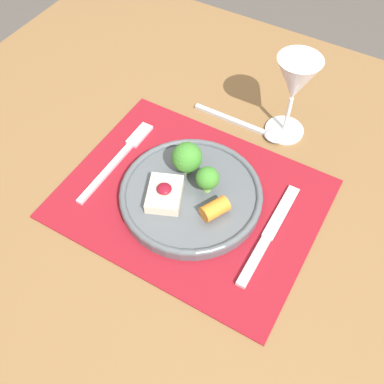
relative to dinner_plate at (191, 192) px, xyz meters
name	(u,v)px	position (x,y,z in m)	size (l,w,h in m)	color
ground_plane	(191,342)	(0.00, 0.00, -0.79)	(8.00, 8.00, 0.00)	#4C4742
dining_table	(191,228)	(0.00, 0.00, -0.11)	(1.23, 1.11, 0.77)	brown
placemat	(191,198)	(0.00, 0.00, -0.02)	(0.43, 0.34, 0.00)	maroon
dinner_plate	(191,192)	(0.00, 0.00, 0.00)	(0.25, 0.25, 0.08)	#4C5156
fork	(121,155)	(-0.16, 0.02, -0.01)	(0.02, 0.22, 0.01)	#B2B2B7
knife	(266,240)	(0.15, -0.02, -0.01)	(0.02, 0.22, 0.01)	#B2B2B7
spoon	(259,130)	(0.03, 0.21, -0.01)	(0.20, 0.04, 0.01)	#B2B2B7
wine_glass_near	(295,83)	(0.08, 0.23, 0.10)	(0.08, 0.08, 0.17)	white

